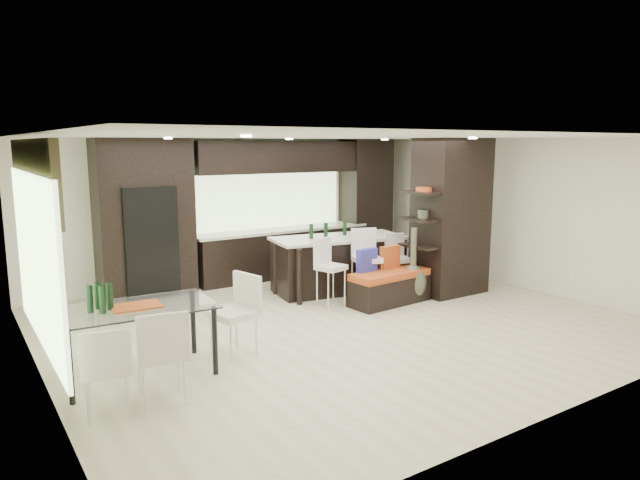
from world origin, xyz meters
TOP-DOWN VIEW (x-y plane):
  - ground at (0.00, 0.00)m, footprint 8.00×8.00m
  - back_wall at (0.00, 3.50)m, footprint 8.00×0.02m
  - left_wall at (-4.00, 0.00)m, footprint 0.02×7.00m
  - right_wall at (4.00, 0.00)m, footprint 0.02×7.00m
  - ceiling at (0.00, 0.00)m, footprint 8.00×7.00m
  - window_left at (-3.96, 0.20)m, footprint 0.04×3.20m
  - window_back at (0.60, 3.46)m, footprint 3.40×0.04m
  - stone_accent at (-3.93, 0.20)m, footprint 0.08×3.00m
  - ceiling_spots at (0.00, 0.25)m, footprint 4.00×3.00m
  - back_cabinetry at (0.50, 3.17)m, footprint 6.80×0.68m
  - refrigerator at (-1.90, 3.12)m, footprint 0.90×0.68m
  - partition_column at (2.60, 0.40)m, footprint 1.20×0.80m
  - kitchen_island at (1.04, 1.57)m, footprint 2.48×1.40m
  - stool_left at (0.32, 0.77)m, footprint 0.49×0.49m
  - stool_mid at (1.04, 0.75)m, footprint 0.55×0.55m
  - stool_right at (1.76, 0.78)m, footprint 0.45×0.45m
  - bench at (1.24, 0.40)m, footprint 1.45×0.65m
  - floor_vase at (1.69, 0.34)m, footprint 0.47×0.47m
  - dining_table at (-3.06, -0.32)m, footprint 1.73×1.04m
  - chair_near at (-3.06, -1.12)m, footprint 0.57×0.57m
  - chair_far at (-3.59, -1.10)m, footprint 0.54×0.54m
  - chair_end at (-1.89, -0.32)m, footprint 0.60×0.60m

SIDE VIEW (x-z plane):
  - ground at x=0.00m, z-range 0.00..0.00m
  - bench at x=1.24m, z-range 0.00..0.54m
  - dining_table at x=-3.06m, z-range 0.00..0.81m
  - chair_far at x=-3.59m, z-range 0.00..0.84m
  - stool_right at x=1.76m, z-range 0.00..0.85m
  - stool_left at x=0.32m, z-range 0.00..0.90m
  - chair_near at x=-3.06m, z-range 0.00..0.92m
  - chair_end at x=-1.89m, z-range 0.00..0.93m
  - stool_mid at x=1.04m, z-range 0.00..0.97m
  - kitchen_island at x=1.04m, z-range 0.00..0.98m
  - floor_vase at x=1.69m, z-range 0.00..1.24m
  - refrigerator at x=-1.90m, z-range 0.00..1.90m
  - back_wall at x=0.00m, z-range 0.00..2.70m
  - left_wall at x=-4.00m, z-range 0.00..2.70m
  - right_wall at x=4.00m, z-range 0.00..2.70m
  - window_left at x=-3.96m, z-range 0.40..2.30m
  - back_cabinetry at x=0.50m, z-range 0.00..2.70m
  - partition_column at x=2.60m, z-range 0.00..2.70m
  - window_back at x=0.60m, z-range 0.95..2.15m
  - stone_accent at x=-3.93m, z-range 1.85..2.65m
  - ceiling_spots at x=0.00m, z-range 2.67..2.69m
  - ceiling at x=0.00m, z-range 2.69..2.71m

